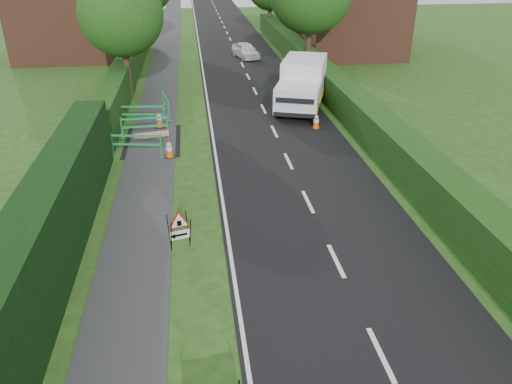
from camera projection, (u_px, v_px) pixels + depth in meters
ground at (250, 291)px, 12.52m from camera, size 120.00×120.00×0.00m
road_surface at (231, 41)px, 43.80m from camera, size 6.00×90.00×0.02m
footpath at (168, 43)px, 43.16m from camera, size 2.00×90.00×0.02m
hedge_west_near at (43, 308)px, 11.94m from camera, size 1.10×18.00×2.50m
hedge_west_far at (130, 81)px, 31.42m from camera, size 1.00×24.00×1.80m
hedge_east at (333, 101)px, 27.44m from camera, size 1.20×50.00×1.50m
house_west at (66, 17)px, 36.63m from camera, size 7.50×7.40×7.88m
house_east_a at (351, 15)px, 37.28m from camera, size 7.50×7.40×7.88m
tree_nw at (121, 14)px, 25.91m from camera, size 4.40×4.40×6.70m
triangle_sign at (178, 227)px, 13.94m from camera, size 0.85×0.85×1.02m
works_van at (302, 83)px, 25.75m from camera, size 3.68×5.70×2.44m
traffic_cone_0 at (316, 121)px, 23.20m from camera, size 0.38×0.38×0.79m
traffic_cone_1 at (312, 105)px, 25.41m from camera, size 0.38×0.38×0.79m
traffic_cone_2 at (307, 96)px, 26.90m from camera, size 0.38×0.38×0.79m
traffic_cone_3 at (169, 148)px, 20.09m from camera, size 0.38×0.38×0.79m
traffic_cone_4 at (159, 120)px, 23.33m from camera, size 0.38×0.38×0.79m
ped_barrier_0 at (136, 143)px, 20.01m from camera, size 2.09×0.73×1.00m
ped_barrier_1 at (145, 125)px, 21.98m from camera, size 2.07×0.43×1.00m
ped_barrier_2 at (143, 113)px, 23.53m from camera, size 2.08×0.55×1.00m
ped_barrier_3 at (166, 103)px, 24.91m from camera, size 0.69×2.09×1.00m
redwhite_plank at (152, 145)px, 21.54m from camera, size 1.48×0.34×0.25m
hatchback_car at (246, 50)px, 37.29m from camera, size 2.10×3.52×1.12m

